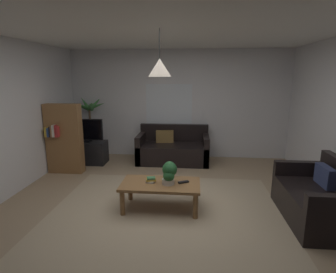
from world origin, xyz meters
TOP-DOWN VIEW (x-y plane):
  - floor at (0.00, 0.00)m, footprint 5.14×5.61m
  - rug at (0.00, -0.20)m, footprint 3.34×3.08m
  - wall_back at (0.00, 2.83)m, footprint 5.26×0.06m
  - ceiling at (0.00, 0.00)m, footprint 5.14×5.61m
  - window_pane at (-0.22, 2.80)m, footprint 1.09×0.01m
  - couch_under_window at (-0.08, 2.33)m, footprint 1.60×0.82m
  - couch_right_side at (2.10, -0.06)m, footprint 0.82×1.34m
  - coffee_table at (-0.09, 0.07)m, footprint 1.15×0.61m
  - book_on_table_0 at (-0.24, 0.08)m, footprint 0.14×0.13m
  - book_on_table_1 at (-0.23, 0.08)m, footprint 0.16×0.12m
  - book_on_table_2 at (-0.23, 0.08)m, footprint 0.14×0.11m
  - remote_on_table_0 at (0.25, 0.10)m, footprint 0.16×0.12m
  - potted_plant_on_table at (0.04, 0.04)m, footprint 0.22×0.23m
  - tv_stand at (-2.02, 2.05)m, footprint 0.90×0.44m
  - tv at (-2.02, 2.03)m, footprint 0.82×0.16m
  - potted_palm_corner at (-2.08, 2.55)m, footprint 0.76×0.80m
  - bookshelf_corner at (-2.20, 1.44)m, footprint 0.70×0.31m
  - pendant_lamp at (-0.09, 0.07)m, footprint 0.31×0.31m

SIDE VIEW (x-z plane):
  - floor at x=0.00m, z-range -0.02..0.00m
  - rug at x=0.00m, z-range 0.00..0.01m
  - tv_stand at x=-2.02m, z-range 0.00..0.50m
  - couch_under_window at x=-0.08m, z-range -0.13..0.69m
  - couch_right_side at x=2.10m, z-range -0.13..0.69m
  - coffee_table at x=-0.09m, z-range 0.14..0.54m
  - remote_on_table_0 at x=0.25m, z-range 0.40..0.43m
  - book_on_table_0 at x=-0.24m, z-range 0.40..0.43m
  - book_on_table_1 at x=-0.23m, z-range 0.43..0.46m
  - book_on_table_2 at x=-0.23m, z-range 0.46..0.48m
  - potted_plant_on_table at x=0.04m, z-range 0.42..0.76m
  - potted_palm_corner at x=-2.08m, z-range -0.05..1.43m
  - bookshelf_corner at x=-2.20m, z-range 0.01..1.41m
  - tv at x=-2.02m, z-range 0.51..1.02m
  - window_pane at x=-0.22m, z-range 0.79..1.74m
  - wall_back at x=0.00m, z-range 0.00..2.54m
  - pendant_lamp at x=-0.09m, z-range 1.73..2.35m
  - ceiling at x=0.00m, z-range 2.54..2.56m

